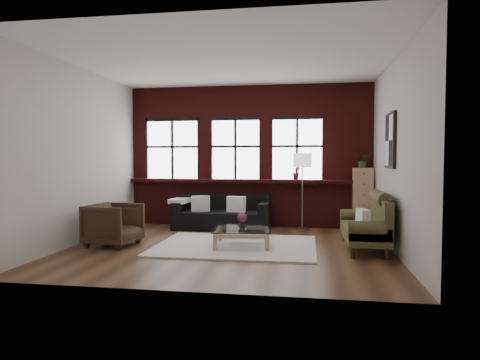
# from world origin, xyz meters

# --- Properties ---
(floor) EXTENTS (5.50, 5.50, 0.00)m
(floor) POSITION_xyz_m (0.00, 0.00, 0.00)
(floor) COLOR #492D1B
(floor) RESTS_ON ground
(ceiling) EXTENTS (5.50, 5.50, 0.00)m
(ceiling) POSITION_xyz_m (0.00, 0.00, 3.20)
(ceiling) COLOR white
(ceiling) RESTS_ON ground
(wall_back) EXTENTS (5.50, 0.00, 5.50)m
(wall_back) POSITION_xyz_m (0.00, 2.50, 1.60)
(wall_back) COLOR beige
(wall_back) RESTS_ON ground
(wall_front) EXTENTS (5.50, 0.00, 5.50)m
(wall_front) POSITION_xyz_m (0.00, -2.50, 1.60)
(wall_front) COLOR beige
(wall_front) RESTS_ON ground
(wall_left) EXTENTS (0.00, 5.00, 5.00)m
(wall_left) POSITION_xyz_m (-2.75, 0.00, 1.60)
(wall_left) COLOR beige
(wall_left) RESTS_ON ground
(wall_right) EXTENTS (0.00, 5.00, 5.00)m
(wall_right) POSITION_xyz_m (2.75, 0.00, 1.60)
(wall_right) COLOR beige
(wall_right) RESTS_ON ground
(brick_backwall) EXTENTS (5.50, 0.12, 3.20)m
(brick_backwall) POSITION_xyz_m (0.00, 2.44, 1.60)
(brick_backwall) COLOR #511413
(brick_backwall) RESTS_ON floor
(sill_ledge) EXTENTS (5.50, 0.30, 0.08)m
(sill_ledge) POSITION_xyz_m (0.00, 2.35, 1.04)
(sill_ledge) COLOR #511413
(sill_ledge) RESTS_ON brick_backwall
(window_left) EXTENTS (1.38, 0.10, 1.50)m
(window_left) POSITION_xyz_m (-1.80, 2.45, 1.75)
(window_left) COLOR black
(window_left) RESTS_ON brick_backwall
(window_mid) EXTENTS (1.38, 0.10, 1.50)m
(window_mid) POSITION_xyz_m (-0.30, 2.45, 1.75)
(window_mid) COLOR black
(window_mid) RESTS_ON brick_backwall
(window_right) EXTENTS (1.38, 0.10, 1.50)m
(window_right) POSITION_xyz_m (1.10, 2.45, 1.75)
(window_right) COLOR black
(window_right) RESTS_ON brick_backwall
(wall_poster) EXTENTS (0.05, 0.74, 0.94)m
(wall_poster) POSITION_xyz_m (2.72, 0.30, 1.85)
(wall_poster) COLOR black
(wall_poster) RESTS_ON wall_right
(shag_rug) EXTENTS (2.79, 2.19, 0.03)m
(shag_rug) POSITION_xyz_m (0.10, 0.12, 0.01)
(shag_rug) COLOR beige
(shag_rug) RESTS_ON floor
(dark_sofa) EXTENTS (2.07, 0.84, 0.75)m
(dark_sofa) POSITION_xyz_m (-0.52, 1.90, 0.38)
(dark_sofa) COLOR black
(dark_sofa) RESTS_ON floor
(pillow_a) EXTENTS (0.42, 0.22, 0.34)m
(pillow_a) POSITION_xyz_m (-0.96, 1.80, 0.56)
(pillow_a) COLOR white
(pillow_a) RESTS_ON dark_sofa
(pillow_b) EXTENTS (0.41, 0.18, 0.34)m
(pillow_b) POSITION_xyz_m (-0.17, 1.80, 0.56)
(pillow_b) COLOR white
(pillow_b) RESTS_ON dark_sofa
(vintage_settee) EXTENTS (0.77, 1.72, 0.92)m
(vintage_settee) POSITION_xyz_m (2.30, 0.25, 0.46)
(vintage_settee) COLOR #413D1E
(vintage_settee) RESTS_ON floor
(pillow_settee) EXTENTS (0.20, 0.40, 0.34)m
(pillow_settee) POSITION_xyz_m (2.22, -0.27, 0.57)
(pillow_settee) COLOR white
(pillow_settee) RESTS_ON vintage_settee
(armchair) EXTENTS (0.93, 0.91, 0.76)m
(armchair) POSITION_xyz_m (-2.05, -0.15, 0.38)
(armchair) COLOR #312218
(armchair) RESTS_ON floor
(coffee_table) EXTENTS (1.08, 1.08, 0.33)m
(coffee_table) POSITION_xyz_m (0.22, 0.13, 0.16)
(coffee_table) COLOR tan
(coffee_table) RESTS_ON shag_rug
(vase) EXTENTS (0.16, 0.16, 0.16)m
(vase) POSITION_xyz_m (0.22, 0.13, 0.40)
(vase) COLOR #B2B2B2
(vase) RESTS_ON coffee_table
(flowers) EXTENTS (0.18, 0.18, 0.18)m
(flowers) POSITION_xyz_m (0.22, 0.13, 0.51)
(flowers) COLOR #6C2553
(flowers) RESTS_ON vase
(drawer_chest) EXTENTS (0.41, 0.41, 1.35)m
(drawer_chest) POSITION_xyz_m (2.51, 2.26, 0.67)
(drawer_chest) COLOR tan
(drawer_chest) RESTS_ON floor
(potted_plant_top) EXTENTS (0.38, 0.36, 0.33)m
(potted_plant_top) POSITION_xyz_m (2.51, 2.26, 1.51)
(potted_plant_top) COLOR #2D5923
(potted_plant_top) RESTS_ON drawer_chest
(floor_lamp) EXTENTS (0.40, 0.40, 1.81)m
(floor_lamp) POSITION_xyz_m (1.23, 2.14, 0.91)
(floor_lamp) COLOR #A5A5A8
(floor_lamp) RESTS_ON floor
(sill_plant) EXTENTS (0.23, 0.21, 0.34)m
(sill_plant) POSITION_xyz_m (1.10, 2.32, 1.25)
(sill_plant) COLOR #6C2553
(sill_plant) RESTS_ON sill_ledge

